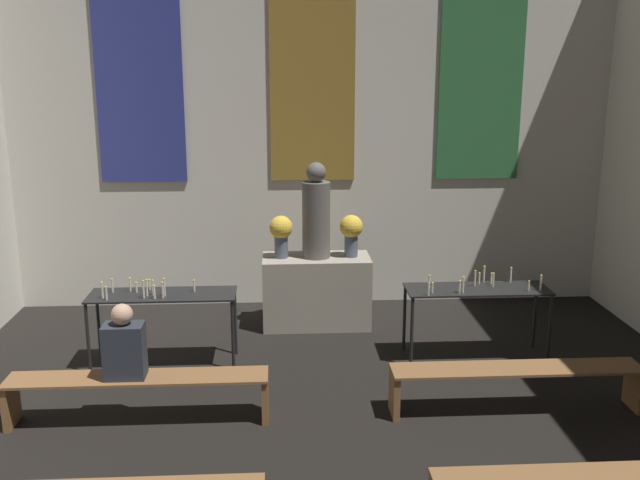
{
  "coord_description": "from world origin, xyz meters",
  "views": [
    {
      "loc": [
        -0.44,
        1.14,
        3.18
      ],
      "look_at": [
        0.0,
        8.83,
        1.3
      ],
      "focal_mm": 40.0,
      "sensor_mm": 36.0,
      "label": 1
    }
  ],
  "objects_px": {
    "statue": "(316,215)",
    "pew_back_right": "(516,378)",
    "candle_rack_right": "(477,295)",
    "altar": "(316,291)",
    "candle_rack_left": "(162,301)",
    "pew_back_left": "(138,388)",
    "flower_vase_left": "(281,232)",
    "flower_vase_right": "(351,231)",
    "person_seated": "(124,346)"
  },
  "relations": [
    {
      "from": "altar",
      "to": "person_seated",
      "type": "xyz_separation_m",
      "value": [
        -1.85,
        -2.43,
        0.3
      ]
    },
    {
      "from": "statue",
      "to": "candle_rack_left",
      "type": "bearing_deg",
      "value": -146.97
    },
    {
      "from": "altar",
      "to": "statue",
      "type": "xyz_separation_m",
      "value": [
        0.0,
        0.0,
        0.98
      ]
    },
    {
      "from": "flower_vase_right",
      "to": "candle_rack_left",
      "type": "xyz_separation_m",
      "value": [
        -2.16,
        -1.12,
        -0.49
      ]
    },
    {
      "from": "flower_vase_right",
      "to": "altar",
      "type": "bearing_deg",
      "value": 180.0
    },
    {
      "from": "pew_back_left",
      "to": "flower_vase_left",
      "type": "bearing_deg",
      "value": 61.49
    },
    {
      "from": "statue",
      "to": "candle_rack_left",
      "type": "relative_size",
      "value": 0.75
    },
    {
      "from": "statue",
      "to": "pew_back_right",
      "type": "bearing_deg",
      "value": -54.22
    },
    {
      "from": "altar",
      "to": "candle_rack_right",
      "type": "relative_size",
      "value": 0.84
    },
    {
      "from": "statue",
      "to": "person_seated",
      "type": "height_order",
      "value": "statue"
    },
    {
      "from": "altar",
      "to": "flower_vase_right",
      "type": "distance_m",
      "value": 0.88
    },
    {
      "from": "person_seated",
      "to": "pew_back_left",
      "type": "bearing_deg",
      "value": 0.0
    },
    {
      "from": "flower_vase_left",
      "to": "pew_back_left",
      "type": "relative_size",
      "value": 0.22
    },
    {
      "from": "pew_back_right",
      "to": "candle_rack_right",
      "type": "bearing_deg",
      "value": 91.48
    },
    {
      "from": "flower_vase_left",
      "to": "pew_back_left",
      "type": "bearing_deg",
      "value": -118.51
    },
    {
      "from": "candle_rack_left",
      "to": "person_seated",
      "type": "bearing_deg",
      "value": -95.6
    },
    {
      "from": "flower_vase_left",
      "to": "flower_vase_right",
      "type": "bearing_deg",
      "value": 0.0
    },
    {
      "from": "pew_back_left",
      "to": "candle_rack_left",
      "type": "bearing_deg",
      "value": 88.85
    },
    {
      "from": "pew_back_left",
      "to": "pew_back_right",
      "type": "distance_m",
      "value": 3.5
    },
    {
      "from": "candle_rack_right",
      "to": "pew_back_right",
      "type": "height_order",
      "value": "candle_rack_right"
    },
    {
      "from": "statue",
      "to": "altar",
      "type": "bearing_deg",
      "value": -90.0
    },
    {
      "from": "pew_back_right",
      "to": "flower_vase_right",
      "type": "bearing_deg",
      "value": 118.51
    },
    {
      "from": "statue",
      "to": "pew_back_left",
      "type": "bearing_deg",
      "value": -125.78
    },
    {
      "from": "statue",
      "to": "pew_back_right",
      "type": "xyz_separation_m",
      "value": [
        1.75,
        -2.43,
        -1.08
      ]
    },
    {
      "from": "flower_vase_right",
      "to": "pew_back_right",
      "type": "relative_size",
      "value": 0.22
    },
    {
      "from": "flower_vase_left",
      "to": "flower_vase_right",
      "type": "height_order",
      "value": "same"
    },
    {
      "from": "candle_rack_right",
      "to": "pew_back_right",
      "type": "relative_size",
      "value": 0.67
    },
    {
      "from": "candle_rack_left",
      "to": "candle_rack_right",
      "type": "height_order",
      "value": "candle_rack_left"
    },
    {
      "from": "altar",
      "to": "flower_vase_right",
      "type": "relative_size",
      "value": 2.53
    },
    {
      "from": "altar",
      "to": "candle_rack_right",
      "type": "bearing_deg",
      "value": -33.1
    },
    {
      "from": "altar",
      "to": "statue",
      "type": "relative_size",
      "value": 1.13
    },
    {
      "from": "pew_back_left",
      "to": "person_seated",
      "type": "distance_m",
      "value": 0.42
    },
    {
      "from": "statue",
      "to": "flower_vase_left",
      "type": "bearing_deg",
      "value": -180.0
    },
    {
      "from": "altar",
      "to": "statue",
      "type": "height_order",
      "value": "statue"
    },
    {
      "from": "pew_back_left",
      "to": "pew_back_right",
      "type": "bearing_deg",
      "value": 0.0
    },
    {
      "from": "flower_vase_right",
      "to": "pew_back_right",
      "type": "xyz_separation_m",
      "value": [
        1.32,
        -2.43,
        -0.87
      ]
    },
    {
      "from": "candle_rack_right",
      "to": "pew_back_right",
      "type": "distance_m",
      "value": 1.37
    },
    {
      "from": "altar",
      "to": "candle_rack_left",
      "type": "bearing_deg",
      "value": -146.97
    },
    {
      "from": "candle_rack_right",
      "to": "pew_back_right",
      "type": "xyz_separation_m",
      "value": [
        0.03,
        -1.31,
        -0.38
      ]
    },
    {
      "from": "statue",
      "to": "flower_vase_right",
      "type": "distance_m",
      "value": 0.48
    },
    {
      "from": "pew_back_left",
      "to": "altar",
      "type": "bearing_deg",
      "value": 54.22
    },
    {
      "from": "altar",
      "to": "pew_back_right",
      "type": "bearing_deg",
      "value": -54.22
    },
    {
      "from": "candle_rack_left",
      "to": "person_seated",
      "type": "xyz_separation_m",
      "value": [
        -0.13,
        -1.31,
        0.02
      ]
    },
    {
      "from": "pew_back_right",
      "to": "person_seated",
      "type": "relative_size",
      "value": 3.41
    },
    {
      "from": "statue",
      "to": "candle_rack_left",
      "type": "xyz_separation_m",
      "value": [
        -1.72,
        -1.12,
        -0.7
      ]
    },
    {
      "from": "statue",
      "to": "candle_rack_right",
      "type": "distance_m",
      "value": 2.17
    },
    {
      "from": "statue",
      "to": "flower_vase_right",
      "type": "bearing_deg",
      "value": -0.0
    },
    {
      "from": "pew_back_right",
      "to": "statue",
      "type": "bearing_deg",
      "value": 125.78
    },
    {
      "from": "altar",
      "to": "pew_back_right",
      "type": "height_order",
      "value": "altar"
    },
    {
      "from": "flower_vase_left",
      "to": "pew_back_left",
      "type": "distance_m",
      "value": 2.9
    }
  ]
}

